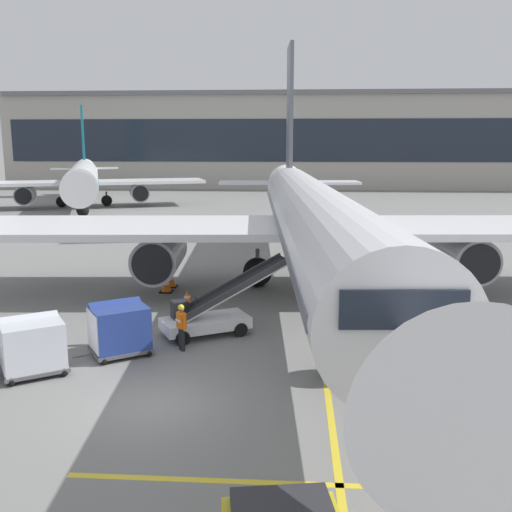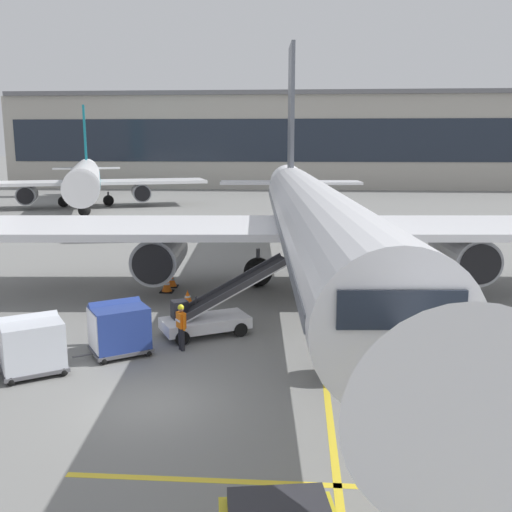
# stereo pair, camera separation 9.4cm
# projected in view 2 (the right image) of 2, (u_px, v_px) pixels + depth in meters

# --- Properties ---
(ground_plane) EXTENTS (600.00, 600.00, 0.00)m
(ground_plane) POSITION_uv_depth(u_px,v_px,m) (152.00, 404.00, 16.84)
(ground_plane) COLOR slate
(parked_airplane) EXTENTS (34.89, 44.19, 14.98)m
(parked_airplane) POSITION_uv_depth(u_px,v_px,m) (311.00, 219.00, 29.10)
(parked_airplane) COLOR white
(parked_airplane) RESTS_ON ground
(belt_loader) EXTENTS (5.28, 3.63, 2.97)m
(belt_loader) POSITION_uv_depth(u_px,v_px,m) (211.00, 313.00, 22.89)
(belt_loader) COLOR silver
(belt_loader) RESTS_ON ground
(baggage_cart_lead) EXTENTS (2.72, 2.43, 1.91)m
(baggage_cart_lead) POSITION_uv_depth(u_px,v_px,m) (119.00, 327.00, 20.66)
(baggage_cart_lead) COLOR #515156
(baggage_cart_lead) RESTS_ON ground
(baggage_cart_second) EXTENTS (2.72, 2.43, 1.91)m
(baggage_cart_second) POSITION_uv_depth(u_px,v_px,m) (32.00, 344.00, 18.92)
(baggage_cart_second) COLOR #515156
(baggage_cart_second) RESTS_ON ground
(ground_crew_by_loader) EXTENTS (0.42, 0.47, 1.74)m
(ground_crew_by_loader) POSITION_uv_depth(u_px,v_px,m) (181.00, 324.00, 21.05)
(ground_crew_by_loader) COLOR black
(ground_crew_by_loader) RESTS_ON ground
(ground_crew_by_carts) EXTENTS (0.57, 0.28, 1.74)m
(ground_crew_by_carts) POSITION_uv_depth(u_px,v_px,m) (116.00, 319.00, 21.70)
(ground_crew_by_carts) COLOR black
(ground_crew_by_carts) RESTS_ON ground
(ground_crew_marshaller) EXTENTS (0.53, 0.37, 1.74)m
(ground_crew_marshaller) POSITION_uv_depth(u_px,v_px,m) (115.00, 329.00, 20.53)
(ground_crew_marshaller) COLOR #333847
(ground_crew_marshaller) RESTS_ON ground
(safety_cone_engine_keepout) EXTENTS (0.66, 0.66, 0.74)m
(safety_cone_engine_keepout) POSITION_uv_depth(u_px,v_px,m) (167.00, 285.00, 29.44)
(safety_cone_engine_keepout) COLOR black
(safety_cone_engine_keepout) RESTS_ON ground
(safety_cone_wingtip) EXTENTS (0.62, 0.62, 0.71)m
(safety_cone_wingtip) POSITION_uv_depth(u_px,v_px,m) (172.00, 280.00, 30.50)
(safety_cone_wingtip) COLOR black
(safety_cone_wingtip) RESTS_ON ground
(safety_cone_nose_mark) EXTENTS (0.65, 0.65, 0.74)m
(safety_cone_nose_mark) POSITION_uv_depth(u_px,v_px,m) (188.00, 298.00, 27.02)
(safety_cone_nose_mark) COLOR black
(safety_cone_nose_mark) RESTS_ON ground
(apron_guidance_line_lead_in) EXTENTS (0.20, 110.00, 0.01)m
(apron_guidance_line_lead_in) POSITION_uv_depth(u_px,v_px,m) (315.00, 295.00, 28.99)
(apron_guidance_line_lead_in) COLOR yellow
(apron_guidance_line_lead_in) RESTS_ON ground
(apron_guidance_line_stop_bar) EXTENTS (12.00, 0.20, 0.01)m
(apron_guidance_line_stop_bar) POSITION_uv_depth(u_px,v_px,m) (328.00, 485.00, 12.85)
(apron_guidance_line_stop_bar) COLOR yellow
(apron_guidance_line_stop_bar) RESTS_ON ground
(terminal_building) EXTENTS (113.16, 20.16, 15.67)m
(terminal_building) POSITION_uv_depth(u_px,v_px,m) (345.00, 141.00, 100.75)
(terminal_building) COLOR #A8A399
(terminal_building) RESTS_ON ground
(distant_airplane) EXTENTS (28.49, 36.15, 12.59)m
(distant_airplane) POSITION_uv_depth(u_px,v_px,m) (85.00, 179.00, 67.64)
(distant_airplane) COLOR white
(distant_airplane) RESTS_ON ground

